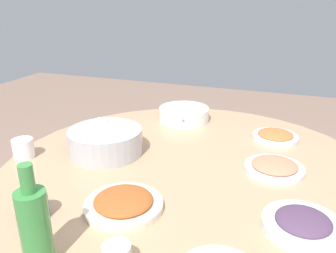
# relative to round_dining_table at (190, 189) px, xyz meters

# --- Properties ---
(round_dining_table) EXTENTS (1.37, 1.37, 0.75)m
(round_dining_table) POSITION_rel_round_dining_table_xyz_m (0.00, 0.00, 0.00)
(round_dining_table) COLOR #99999E
(round_dining_table) RESTS_ON ground
(rice_bowl) EXTENTS (0.29, 0.29, 0.11)m
(rice_bowl) POSITION_rel_round_dining_table_xyz_m (-0.00, 0.35, 0.14)
(rice_bowl) COLOR #B2B5BA
(rice_bowl) RESTS_ON round_dining_table
(soup_bowl) EXTENTS (0.26, 0.24, 0.06)m
(soup_bowl) POSITION_rel_round_dining_table_xyz_m (0.46, 0.17, 0.12)
(soup_bowl) COLOR white
(soup_bowl) RESTS_ON round_dining_table
(dish_tofu_braise) EXTENTS (0.19, 0.19, 0.04)m
(dish_tofu_braise) POSITION_rel_round_dining_table_xyz_m (0.36, -0.27, 0.11)
(dish_tofu_braise) COLOR silver
(dish_tofu_braise) RESTS_ON round_dining_table
(dish_shrimp) EXTENTS (0.21, 0.21, 0.04)m
(dish_shrimp) POSITION_rel_round_dining_table_xyz_m (0.07, -0.29, 0.11)
(dish_shrimp) COLOR silver
(dish_shrimp) RESTS_ON round_dining_table
(dish_stirfry) EXTENTS (0.23, 0.23, 0.05)m
(dish_stirfry) POSITION_rel_round_dining_table_xyz_m (-0.32, 0.11, 0.11)
(dish_stirfry) COLOR silver
(dish_stirfry) RESTS_ON round_dining_table
(dish_eggplant) EXTENTS (0.21, 0.21, 0.05)m
(dish_eggplant) POSITION_rel_round_dining_table_xyz_m (-0.25, -0.38, 0.11)
(dish_eggplant) COLOR silver
(dish_eggplant) RESTS_ON round_dining_table
(green_bottle) EXTENTS (0.07, 0.07, 0.25)m
(green_bottle) POSITION_rel_round_dining_table_xyz_m (-0.58, 0.20, 0.19)
(green_bottle) COLOR #3C8C41
(green_bottle) RESTS_ON round_dining_table
(tea_cup_near) EXTENTS (0.08, 0.08, 0.07)m
(tea_cup_near) POSITION_rel_round_dining_table_xyz_m (-0.44, 0.33, 0.13)
(tea_cup_near) COLOR #29549D
(tea_cup_near) RESTS_ON round_dining_table
(tea_cup_side) EXTENTS (0.08, 0.08, 0.07)m
(tea_cup_side) POSITION_rel_round_dining_table_xyz_m (-0.14, 0.62, 0.13)
(tea_cup_side) COLOR white
(tea_cup_side) RESTS_ON round_dining_table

